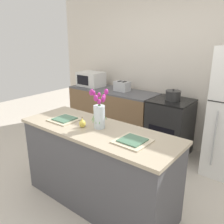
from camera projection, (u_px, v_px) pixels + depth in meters
The scene contains 12 objects.
ground_plane at pixel (99, 201), 2.77m from camera, with size 10.00×10.00×0.00m, color beige.
back_wall at pixel (179, 67), 3.84m from camera, with size 5.20×0.08×2.70m.
kitchen_island at pixel (98, 167), 2.63m from camera, with size 1.80×0.66×0.91m.
back_counter at pixel (113, 113), 4.45m from camera, with size 1.68×0.60×0.90m.
stove_range at pixel (170, 127), 3.76m from camera, with size 0.60×0.61×0.90m.
flower_vase at pixel (99, 113), 2.46m from camera, with size 0.18×0.19×0.43m.
pear_figurine at pixel (82, 123), 2.51m from camera, with size 0.07×0.07×0.12m.
plate_setting_left at pixel (65, 119), 2.73m from camera, with size 0.31×0.31×0.02m.
plate_setting_right at pixel (133, 141), 2.18m from camera, with size 0.31×0.31×0.02m.
toaster at pixel (122, 86), 4.17m from camera, with size 0.28×0.18×0.17m.
cooking_pot at pixel (173, 95), 3.60m from camera, with size 0.23×0.23×0.17m.
microwave at pixel (91, 79), 4.58m from camera, with size 0.48×0.37×0.27m.
Camera 1 is at (1.56, -1.71, 1.85)m, focal length 38.00 mm.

